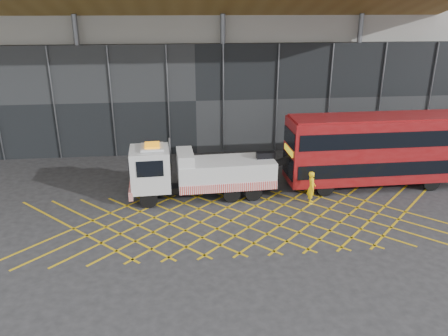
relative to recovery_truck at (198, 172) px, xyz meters
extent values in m
plane|color=#27272A|center=(-1.66, -3.20, -1.58)|extent=(120.00, 120.00, 0.00)
cube|color=gold|center=(-6.46, -3.20, -1.57)|extent=(7.16, 7.16, 0.01)
cube|color=gold|center=(-6.46, -3.20, -1.57)|extent=(7.16, 7.16, 0.01)
cube|color=gold|center=(-4.86, -3.20, -1.57)|extent=(7.16, 7.16, 0.01)
cube|color=gold|center=(-4.86, -3.20, -1.57)|extent=(7.16, 7.16, 0.01)
cube|color=gold|center=(-3.26, -3.20, -1.57)|extent=(7.16, 7.16, 0.01)
cube|color=gold|center=(-3.26, -3.20, -1.57)|extent=(7.16, 7.16, 0.01)
cube|color=gold|center=(-1.66, -3.20, -1.57)|extent=(7.16, 7.16, 0.01)
cube|color=gold|center=(-1.66, -3.20, -1.57)|extent=(7.16, 7.16, 0.01)
cube|color=gold|center=(-0.06, -3.20, -1.57)|extent=(7.16, 7.16, 0.01)
cube|color=gold|center=(-0.06, -3.20, -1.57)|extent=(7.16, 7.16, 0.01)
cube|color=gold|center=(1.54, -3.20, -1.57)|extent=(7.16, 7.16, 0.01)
cube|color=gold|center=(1.54, -3.20, -1.57)|extent=(7.16, 7.16, 0.01)
cube|color=gold|center=(3.14, -3.20, -1.57)|extent=(7.16, 7.16, 0.01)
cube|color=gold|center=(3.14, -3.20, -1.57)|extent=(7.16, 7.16, 0.01)
cube|color=gold|center=(4.74, -3.20, -1.57)|extent=(7.16, 7.16, 0.01)
cube|color=gold|center=(4.74, -3.20, -1.57)|extent=(7.16, 7.16, 0.01)
cube|color=gold|center=(6.34, -3.20, -1.57)|extent=(7.16, 7.16, 0.01)
cube|color=gold|center=(6.34, -3.20, -1.57)|extent=(7.16, 7.16, 0.01)
cube|color=gold|center=(7.94, -3.20, -1.57)|extent=(7.16, 7.16, 0.01)
cube|color=gold|center=(7.94, -3.20, -1.57)|extent=(7.16, 7.16, 0.01)
cube|color=gold|center=(9.54, -3.20, -1.57)|extent=(7.16, 7.16, 0.01)
cube|color=gold|center=(9.54, -3.20, -1.57)|extent=(7.16, 7.16, 0.01)
cube|color=gold|center=(11.14, -3.20, -1.57)|extent=(7.16, 7.16, 0.01)
cube|color=gold|center=(11.14, -3.20, -1.57)|extent=(7.16, 7.16, 0.01)
cube|color=gray|center=(0.34, 15.80, 7.42)|extent=(55.00, 14.00, 18.00)
cube|color=black|center=(0.34, 8.50, 2.42)|extent=(55.00, 0.80, 8.00)
cylinder|color=#595B60|center=(-7.66, 8.30, 3.42)|extent=(0.36, 0.36, 10.00)
cylinder|color=#595B60|center=(2.34, 8.30, 3.42)|extent=(0.36, 0.36, 10.00)
cylinder|color=#595B60|center=(12.34, 8.30, 3.42)|extent=(0.36, 0.36, 10.00)
cube|color=black|center=(0.38, 0.02, -0.95)|extent=(8.59, 1.33, 0.32)
cube|color=silver|center=(-2.67, -0.13, 0.36)|extent=(2.27, 2.36, 2.34)
cube|color=black|center=(-3.77, -0.19, 0.76)|extent=(0.15, 1.98, 0.99)
cube|color=red|center=(-3.80, -0.19, -0.82)|extent=(0.34, 2.35, 0.50)
cube|color=orange|center=(-2.49, -0.12, 1.73)|extent=(0.86, 1.12, 0.11)
cube|color=silver|center=(1.64, 0.09, -0.10)|extent=(5.69, 2.53, 1.44)
cube|color=red|center=(1.70, -1.06, -0.64)|extent=(5.58, 0.34, 0.50)
cube|color=silver|center=(-0.70, -0.03, 0.94)|extent=(1.01, 2.20, 0.63)
cube|color=black|center=(3.98, 0.21, 0.76)|extent=(1.10, 0.50, 0.45)
cube|color=black|center=(4.88, 0.25, 0.31)|extent=(1.98, 0.41, 0.97)
cylinder|color=black|center=(-2.81, -1.08, -1.09)|extent=(1.01, 0.36, 0.99)
cylinder|color=black|center=(-2.90, 0.80, -1.09)|extent=(1.01, 0.36, 0.99)
cylinder|color=black|center=(3.13, -0.78, -1.09)|extent=(1.01, 0.36, 0.99)
cylinder|color=black|center=(3.03, 1.10, -1.09)|extent=(1.01, 0.36, 0.99)
cylinder|color=#595B60|center=(-1.55, 0.83, 0.85)|extent=(0.13, 0.13, 1.98)
cube|color=maroon|center=(10.90, 0.56, 0.86)|extent=(10.95, 2.68, 3.85)
cube|color=black|center=(10.90, 0.56, -0.04)|extent=(10.52, 2.73, 0.84)
cube|color=black|center=(10.90, 0.56, 1.74)|extent=(10.52, 2.73, 0.94)
cube|color=black|center=(5.42, 0.48, 0.01)|extent=(0.09, 2.23, 1.29)
cube|color=black|center=(5.42, 0.48, 1.74)|extent=(0.09, 2.23, 0.94)
cube|color=yellow|center=(5.41, 0.48, 0.95)|extent=(0.08, 1.77, 0.35)
cube|color=maroon|center=(10.90, 0.56, 2.82)|extent=(10.73, 2.47, 0.12)
cylinder|color=black|center=(7.44, -0.61, -1.06)|extent=(1.04, 0.31, 1.03)
cylinder|color=black|center=(7.41, 1.62, -1.06)|extent=(1.04, 0.31, 1.03)
cylinder|color=black|center=(14.09, -0.52, -1.06)|extent=(1.04, 0.31, 1.03)
cylinder|color=black|center=(14.06, 1.71, -1.06)|extent=(1.04, 0.31, 1.03)
imported|color=yellow|center=(6.32, -1.49, -0.63)|extent=(0.60, 0.78, 1.90)
camera|label=1|loc=(-1.02, -23.42, 9.05)|focal=35.00mm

